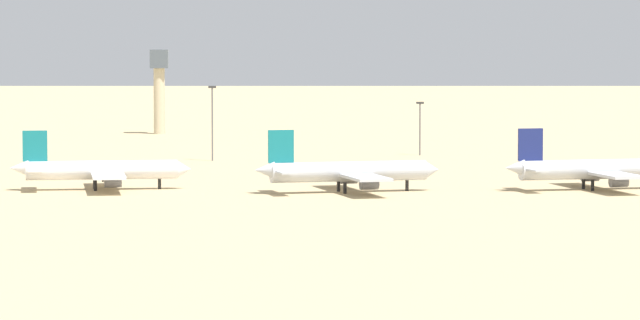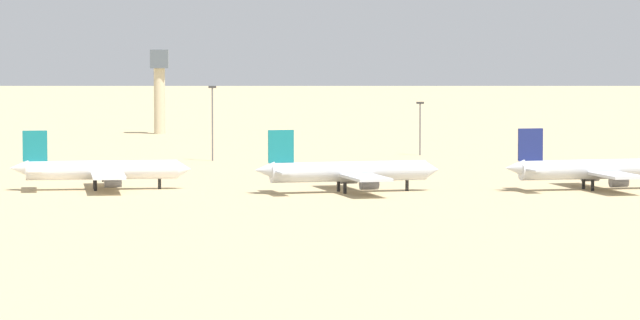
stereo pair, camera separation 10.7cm
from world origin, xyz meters
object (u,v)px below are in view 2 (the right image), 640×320
light_pole_west (212,118)px  light_pole_east (420,124)px  control_tower (159,83)px  parked_jet_teal_2 (347,172)px  parked_jet_navy_3 (593,169)px  parked_jet_teal_1 (100,170)px

light_pole_west → light_pole_east: (49.60, 16.11, -2.26)m
control_tower → parked_jet_teal_2: bearing=-78.8°
parked_jet_teal_2 → light_pole_west: 89.15m
parked_jet_teal_2 → parked_jet_navy_3: 46.61m
parked_jet_teal_1 → parked_jet_teal_2: parked_jet_teal_2 is taller
light_pole_west → light_pole_east: bearing=18.0°
parked_jet_teal_2 → parked_jet_navy_3: size_ratio=1.00×
light_pole_east → control_tower: bearing=123.8°
parked_jet_teal_1 → control_tower: size_ratio=1.40×
parked_jet_teal_1 → light_pole_west: (21.37, 77.00, 6.13)m
control_tower → light_pole_east: control_tower is taller
parked_jet_navy_3 → light_pole_east: bearing=91.5°
parked_jet_teal_2 → light_pole_west: light_pole_west is taller
parked_jet_teal_1 → parked_jet_navy_3: parked_jet_navy_3 is taller
parked_jet_teal_2 → control_tower: bearing=89.8°
parked_jet_teal_2 → light_pole_west: (-24.48, 85.51, 5.97)m
parked_jet_navy_3 → control_tower: control_tower is taller
parked_jet_navy_3 → light_pole_west: bearing=119.9°
control_tower → parked_jet_navy_3: bearing=-66.3°
light_pole_west → parked_jet_teal_1: bearing=-105.5°
parked_jet_navy_3 → control_tower: (-85.77, 194.98, 10.80)m
control_tower → light_pole_east: (64.36, -96.10, -7.08)m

